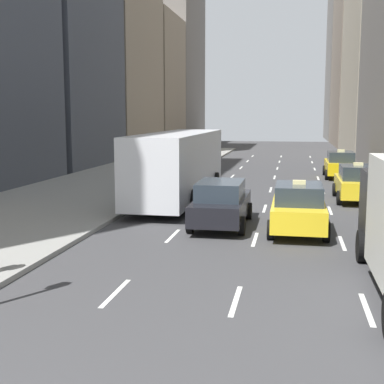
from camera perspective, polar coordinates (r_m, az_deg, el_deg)
sidewalk_left at (r=32.50m, az=-8.70°, el=1.04°), size 8.00×66.00×0.15m
lane_markings at (r=26.74m, az=8.11°, el=-0.65°), size 5.72×56.00×0.01m
building_row_right at (r=58.03m, az=19.77°, el=18.52°), size 6.00×95.29×36.35m
taxi_lead at (r=19.08m, az=11.28°, el=-1.64°), size 2.02×4.40×1.87m
taxi_second at (r=26.67m, az=17.19°, el=0.94°), size 2.02×4.40×1.87m
taxi_third at (r=36.22m, az=15.52°, el=2.85°), size 2.02×4.40×1.87m
sedan_black_near at (r=19.77m, az=3.13°, el=-1.18°), size 2.02×4.70×1.70m
city_bus at (r=25.67m, az=-1.40°, el=3.08°), size 2.80×11.61×3.25m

